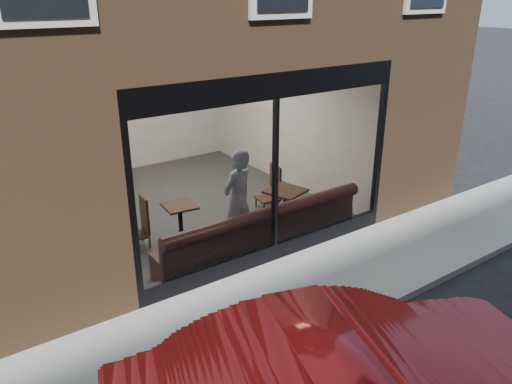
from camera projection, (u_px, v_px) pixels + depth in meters
ground at (361, 318)px, 7.09m from camera, size 120.00×120.00×0.00m
sidewalk_near at (314, 286)px, 7.85m from camera, size 40.00×2.00×0.01m
kerb_near at (364, 316)px, 7.03m from camera, size 40.00×0.10×0.12m
host_building_pier_right at (254, 92)px, 14.57m from camera, size 2.50×12.00×3.20m
host_building_backfill at (94, 90)px, 14.84m from camera, size 5.00×6.00×3.20m
cafe_floor at (193, 203)px, 10.88m from camera, size 6.00×6.00×0.00m
cafe_ceiling at (185, 54)px, 9.70m from camera, size 6.00×6.00×0.00m
cafe_wall_back at (133, 108)px, 12.56m from camera, size 5.00×0.00×5.00m
cafe_wall_left at (66, 154)px, 8.96m from camera, size 0.00×6.00×6.00m
cafe_wall_right at (284, 117)px, 11.62m from camera, size 0.00×6.00×6.00m
storefront_kick at (274, 252)px, 8.59m from camera, size 5.00×0.10×0.30m
storefront_header at (277, 85)px, 7.53m from camera, size 5.00×0.10×0.40m
storefront_mullion at (275, 175)px, 8.07m from camera, size 0.06×0.10×2.50m
storefront_glass at (276, 176)px, 8.05m from camera, size 4.80×0.00×4.80m
banquette at (260, 239)px, 8.87m from camera, size 4.00×0.55×0.45m
person at (238, 201)px, 8.68m from camera, size 0.79×0.64×1.86m
cafe_table_left at (180, 206)px, 8.95m from camera, size 0.60×0.60×0.04m
cafe_table_right at (285, 191)px, 9.62m from camera, size 0.83×0.83×0.04m
cafe_chair_left at (136, 236)px, 8.96m from camera, size 0.39×0.39×0.03m
cafe_chair_right at (267, 198)px, 10.57m from camera, size 0.49×0.49×0.04m
wall_poster at (77, 170)px, 8.70m from camera, size 0.02×0.60×0.80m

